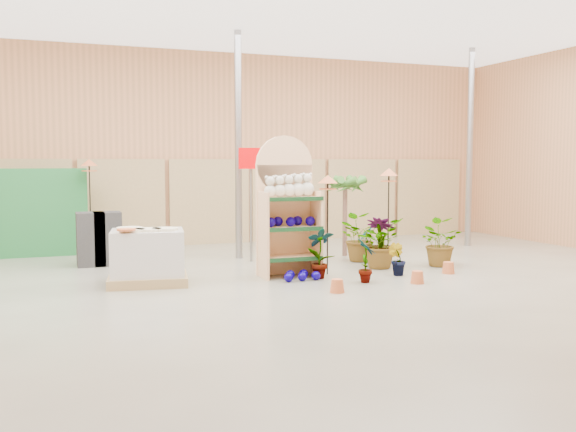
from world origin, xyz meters
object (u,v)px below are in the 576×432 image
object	(u,v)px
display_shelf	(286,212)
potted_plant_2	(380,243)
bird_table_front	(328,182)
pallet_stack	(148,257)

from	to	relation	value
display_shelf	potted_plant_2	world-z (taller)	display_shelf
display_shelf	bird_table_front	bearing A→B (deg)	-13.81
display_shelf	pallet_stack	bearing A→B (deg)	-177.80
display_shelf	pallet_stack	xyz separation A→B (m)	(-2.35, -0.01, -0.66)
bird_table_front	potted_plant_2	size ratio (longest dim) A/B	1.88
display_shelf	bird_table_front	world-z (taller)	display_shelf
display_shelf	bird_table_front	size ratio (longest dim) A/B	1.39
pallet_stack	bird_table_front	world-z (taller)	bird_table_front
bird_table_front	potted_plant_2	world-z (taller)	bird_table_front
bird_table_front	potted_plant_2	xyz separation A→B (m)	(1.16, 0.27, -1.13)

